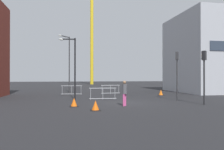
% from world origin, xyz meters
% --- Properties ---
extents(ground, '(160.00, 160.00, 0.00)m').
position_xyz_m(ground, '(0.00, 0.00, 0.00)').
color(ground, black).
extents(office_block, '(13.91, 10.48, 10.46)m').
position_xyz_m(office_block, '(17.02, 10.42, 5.23)').
color(office_block, '#A8AAB2').
rests_on(office_block, ground).
extents(construction_crane, '(13.03, 2.67, 28.75)m').
position_xyz_m(construction_crane, '(1.45, 43.62, 17.77)').
color(construction_crane, yellow).
rests_on(construction_crane, ground).
extents(streetlamp_tall, '(1.43, 1.59, 7.38)m').
position_xyz_m(streetlamp_tall, '(-4.52, 12.46, 4.39)').
color(streetlamp_tall, '#2D2D30').
rests_on(streetlamp_tall, ground).
extents(streetlamp_short, '(1.52, 0.40, 5.57)m').
position_xyz_m(streetlamp_short, '(-4.00, 3.11, 3.35)').
color(streetlamp_short, black).
rests_on(streetlamp_short, ground).
extents(traffic_light_far, '(0.34, 0.39, 4.03)m').
position_xyz_m(traffic_light_far, '(5.64, -2.11, 2.71)').
color(traffic_light_far, '#232326').
rests_on(traffic_light_far, ground).
extents(traffic_light_median, '(0.36, 0.38, 4.28)m').
position_xyz_m(traffic_light_median, '(5.05, 1.00, 2.86)').
color(traffic_light_median, '#2D2D30').
rests_on(traffic_light_median, ground).
extents(pedestrian_walking, '(0.34, 0.34, 1.81)m').
position_xyz_m(pedestrian_walking, '(-0.40, -1.72, 1.06)').
color(pedestrian_walking, '#D14C8C').
rests_on(pedestrian_walking, ground).
extents(safety_barrier_mid_span, '(2.40, 0.36, 1.08)m').
position_xyz_m(safety_barrier_mid_span, '(-4.07, 8.95, 0.56)').
color(safety_barrier_mid_span, '#9EA0A5').
rests_on(safety_barrier_mid_span, ground).
extents(safety_barrier_left_run, '(2.33, 0.25, 1.08)m').
position_xyz_m(safety_barrier_left_run, '(0.59, 9.39, 0.56)').
color(safety_barrier_left_run, '#B2B5BA').
rests_on(safety_barrier_left_run, ground).
extents(safety_barrier_right_run, '(2.47, 0.19, 1.08)m').
position_xyz_m(safety_barrier_right_run, '(-1.29, 2.89, 0.56)').
color(safety_barrier_right_run, '#9EA0A5').
rests_on(safety_barrier_right_run, ground).
extents(traffic_cone_striped, '(0.61, 0.61, 0.61)m').
position_xyz_m(traffic_cone_striped, '(-3.95, -1.36, 0.28)').
color(traffic_cone_striped, black).
rests_on(traffic_cone_striped, ground).
extents(traffic_cone_by_barrier, '(0.62, 0.62, 0.63)m').
position_xyz_m(traffic_cone_by_barrier, '(5.85, 6.42, 0.29)').
color(traffic_cone_by_barrier, black).
rests_on(traffic_cone_by_barrier, ground).
extents(traffic_cone_on_verge, '(0.62, 0.62, 0.62)m').
position_xyz_m(traffic_cone_on_verge, '(-2.67, -3.41, 0.29)').
color(traffic_cone_on_verge, black).
rests_on(traffic_cone_on_verge, ground).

